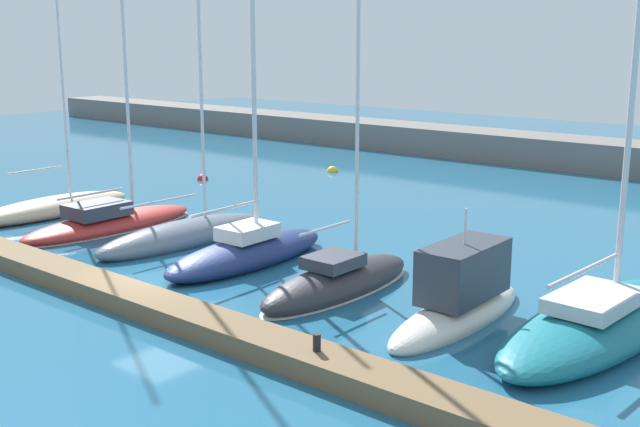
% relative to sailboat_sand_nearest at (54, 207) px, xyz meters
% --- Properties ---
extents(ground_plane, '(120.00, 120.00, 0.00)m').
position_rel_sailboat_sand_nearest_xyz_m(ground_plane, '(12.90, -3.99, -0.33)').
color(ground_plane, '#236084').
extents(dock_pier, '(31.11, 1.40, 0.57)m').
position_rel_sailboat_sand_nearest_xyz_m(dock_pier, '(12.90, -5.59, -0.04)').
color(dock_pier, brown).
rests_on(dock_pier, ground_plane).
extents(breakwater_seawall, '(108.00, 3.97, 1.86)m').
position_rel_sailboat_sand_nearest_xyz_m(breakwater_seawall, '(12.90, 28.69, 0.60)').
color(breakwater_seawall, slate).
rests_on(breakwater_seawall, ground_plane).
extents(sailboat_sand_nearest, '(2.60, 8.32, 17.91)m').
position_rel_sailboat_sand_nearest_xyz_m(sailboat_sand_nearest, '(0.00, 0.00, 0.00)').
color(sailboat_sand_nearest, beige).
rests_on(sailboat_sand_nearest, ground_plane).
extents(sailboat_red_second, '(2.72, 8.53, 16.80)m').
position_rel_sailboat_sand_nearest_xyz_m(sailboat_red_second, '(4.46, -0.06, 0.06)').
color(sailboat_red_second, '#B72D28').
rests_on(sailboat_red_second, ground_plane).
extents(sailboat_slate_third, '(2.22, 8.32, 13.55)m').
position_rel_sailboat_sand_nearest_xyz_m(sailboat_slate_third, '(8.69, 0.58, 0.01)').
color(sailboat_slate_third, slate).
rests_on(sailboat_slate_third, ground_plane).
extents(sailboat_navy_fourth, '(2.72, 7.81, 16.35)m').
position_rel_sailboat_sand_nearest_xyz_m(sailboat_navy_fourth, '(12.77, 0.13, 0.22)').
color(sailboat_navy_fourth, navy).
rests_on(sailboat_navy_fourth, ground_plane).
extents(sailboat_charcoal_fifth, '(2.20, 7.12, 12.96)m').
position_rel_sailboat_sand_nearest_xyz_m(sailboat_charcoal_fifth, '(17.39, -0.29, 0.02)').
color(sailboat_charcoal_fifth, '#2D2D33').
rests_on(sailboat_charcoal_fifth, ground_plane).
extents(motorboat_ivory_sixth, '(2.00, 6.86, 3.75)m').
position_rel_sailboat_sand_nearest_xyz_m(motorboat_ivory_sixth, '(21.79, -0.05, 0.33)').
color(motorboat_ivory_sixth, silver).
rests_on(motorboat_ivory_sixth, ground_plane).
extents(sailboat_teal_seventh, '(3.45, 9.87, 20.25)m').
position_rel_sailboat_sand_nearest_xyz_m(sailboat_teal_seventh, '(25.37, 1.29, 0.20)').
color(sailboat_teal_seventh, '#19707F').
rests_on(sailboat_teal_seventh, ground_plane).
extents(mooring_buoy_red, '(0.65, 0.65, 0.65)m').
position_rel_sailboat_sand_nearest_xyz_m(mooring_buoy_red, '(-1.62, 10.56, -0.33)').
color(mooring_buoy_red, red).
rests_on(mooring_buoy_red, ground_plane).
extents(mooring_buoy_yellow, '(0.69, 0.69, 0.69)m').
position_rel_sailboat_sand_nearest_xyz_m(mooring_buoy_yellow, '(2.31, 17.60, -0.33)').
color(mooring_buoy_yellow, yellow).
rests_on(mooring_buoy_yellow, ground_plane).
extents(dock_bollard, '(0.20, 0.20, 0.44)m').
position_rel_sailboat_sand_nearest_xyz_m(dock_bollard, '(21.05, -5.59, 0.46)').
color(dock_bollard, black).
rests_on(dock_bollard, dock_pier).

